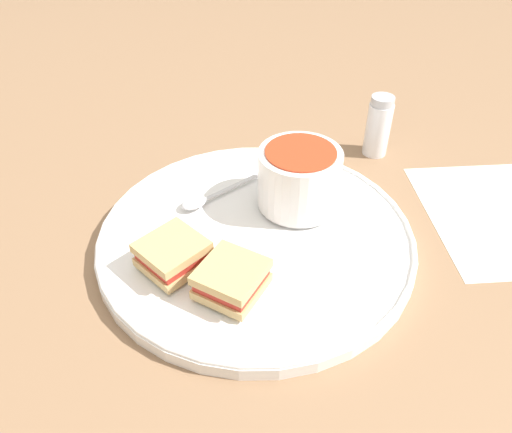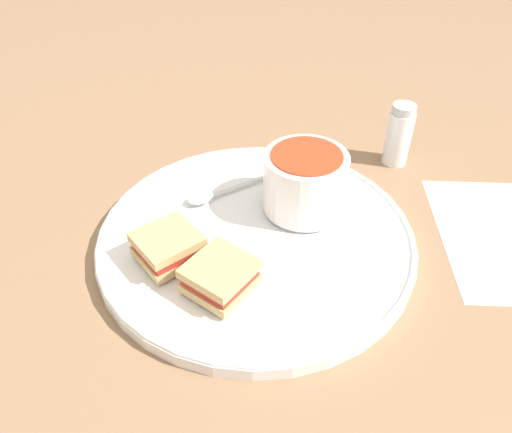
{
  "view_description": "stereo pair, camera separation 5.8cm",
  "coord_description": "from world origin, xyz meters",
  "px_view_note": "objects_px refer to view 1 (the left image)",
  "views": [
    {
      "loc": [
        -0.42,
        0.14,
        0.41
      ],
      "look_at": [
        0.0,
        0.0,
        0.04
      ],
      "focal_mm": 35.0,
      "sensor_mm": 36.0,
      "label": 1
    },
    {
      "loc": [
        -0.44,
        0.08,
        0.41
      ],
      "look_at": [
        0.0,
        0.0,
        0.04
      ],
      "focal_mm": 35.0,
      "sensor_mm": 36.0,
      "label": 2
    }
  ],
  "objects_px": {
    "sandwich_half_near": "(173,254)",
    "salt_shaker": "(378,126)",
    "sandwich_half_far": "(232,279)",
    "soup_bowl": "(299,178)",
    "spoon": "(201,200)"
  },
  "relations": [
    {
      "from": "soup_bowl",
      "to": "spoon",
      "type": "xyz_separation_m",
      "value": [
        0.04,
        0.12,
        -0.03
      ]
    },
    {
      "from": "spoon",
      "to": "salt_shaker",
      "type": "xyz_separation_m",
      "value": [
        0.06,
        -0.28,
        0.02
      ]
    },
    {
      "from": "sandwich_half_near",
      "to": "sandwich_half_far",
      "type": "height_order",
      "value": "same"
    },
    {
      "from": "sandwich_half_far",
      "to": "sandwich_half_near",
      "type": "bearing_deg",
      "value": 42.98
    },
    {
      "from": "soup_bowl",
      "to": "spoon",
      "type": "bearing_deg",
      "value": 71.68
    },
    {
      "from": "spoon",
      "to": "sandwich_half_near",
      "type": "distance_m",
      "value": 0.11
    },
    {
      "from": "salt_shaker",
      "to": "sandwich_half_far",
      "type": "bearing_deg",
      "value": 127.53
    },
    {
      "from": "soup_bowl",
      "to": "sandwich_half_near",
      "type": "relative_size",
      "value": 1.17
    },
    {
      "from": "soup_bowl",
      "to": "salt_shaker",
      "type": "relative_size",
      "value": 1.1
    },
    {
      "from": "salt_shaker",
      "to": "sandwich_half_near",
      "type": "bearing_deg",
      "value": 116.07
    },
    {
      "from": "sandwich_half_near",
      "to": "sandwich_half_far",
      "type": "relative_size",
      "value": 0.96
    },
    {
      "from": "salt_shaker",
      "to": "spoon",
      "type": "bearing_deg",
      "value": 102.86
    },
    {
      "from": "sandwich_half_near",
      "to": "salt_shaker",
      "type": "distance_m",
      "value": 0.37
    },
    {
      "from": "salt_shaker",
      "to": "soup_bowl",
      "type": "bearing_deg",
      "value": 121.75
    },
    {
      "from": "spoon",
      "to": "sandwich_half_near",
      "type": "relative_size",
      "value": 1.43
    }
  ]
}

